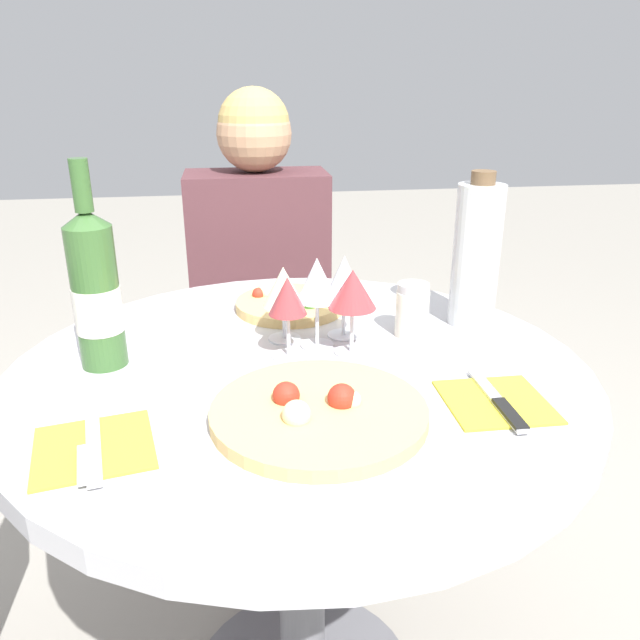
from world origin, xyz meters
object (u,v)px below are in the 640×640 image
Objects in this scene: dining_table at (300,441)px; chair_behind_diner at (261,350)px; seated_diner at (263,334)px; tall_carafe at (476,255)px; pizza_large at (319,411)px; wine_bottle at (96,291)px.

chair_behind_diner is (-0.03, 0.81, -0.18)m from dining_table.
tall_carafe is at bearing 125.90° from seated_diner.
pizza_large is (0.01, -0.18, 0.16)m from dining_table.
seated_diner is 4.03× the size of tall_carafe.
chair_behind_diner is 0.94m from wine_bottle.
chair_behind_diner is at bearing 91.96° from dining_table.
dining_table is 2.87× the size of wine_bottle.
pizza_large is at bearing 92.03° from chair_behind_diner.
pizza_large is at bearing -137.14° from tall_carafe.
chair_behind_diner is 2.79× the size of pizza_large.
seated_diner reaches higher than tall_carafe.
seated_diner is (-0.00, -0.14, 0.11)m from chair_behind_diner.
wine_bottle is (-0.33, 0.23, 0.12)m from pizza_large.
pizza_large is at bearing 92.35° from seated_diner.
seated_diner is at bearing 92.36° from dining_table.
seated_diner is 0.77m from wine_bottle.
pizza_large is (0.04, -0.99, 0.34)m from chair_behind_diner.
seated_diner is at bearing 90.00° from chair_behind_diner.
seated_diner is (-0.03, 0.67, -0.07)m from dining_table.
seated_diner is at bearing 125.90° from tall_carafe.
seated_diner reaches higher than wine_bottle.
chair_behind_diner is at bearing 68.74° from wine_bottle.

